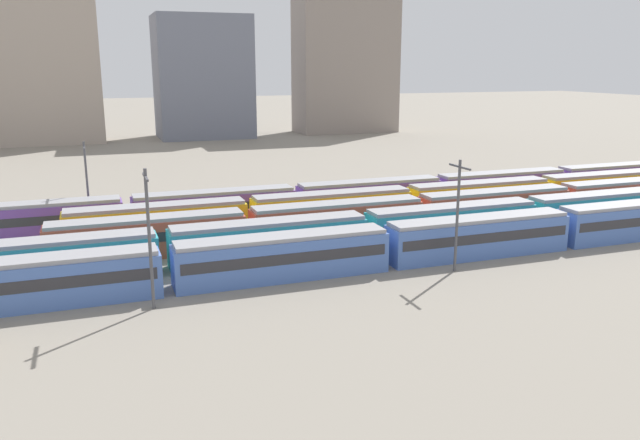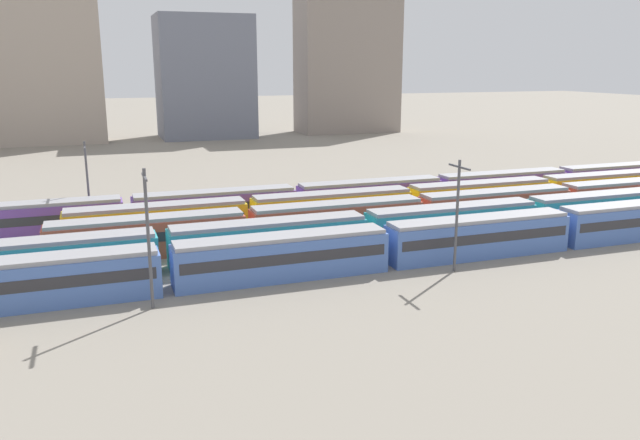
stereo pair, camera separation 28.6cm
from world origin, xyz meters
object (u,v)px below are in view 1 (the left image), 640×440
object	(u,v)px
catenary_pole_0	(458,210)
train_track_1	(365,231)
train_track_2	(420,213)
catenary_pole_1	(87,180)
train_track_4	(370,195)
catenary_pole_2	(149,233)
train_track_3	(544,191)
train_track_0	(562,228)

from	to	relation	value
catenary_pole_0	train_track_1	bearing A→B (deg)	119.67
train_track_2	catenary_pole_0	distance (m)	14.52
catenary_pole_0	catenary_pole_1	bearing A→B (deg)	137.38
train_track_4	catenary_pole_2	size ratio (longest dim) A/B	9.04
train_track_3	catenary_pole_0	distance (m)	30.80
train_track_3	catenary_pole_0	bearing A→B (deg)	-142.22
catenary_pole_0	catenary_pole_2	xyz separation A→B (m)	(-25.37, -0.14, 0.35)
catenary_pole_0	train_track_2	bearing A→B (deg)	74.01
train_track_3	train_track_4	distance (m)	22.11
catenary_pole_2	catenary_pole_1	bearing A→B (deg)	98.49
train_track_0	catenary_pole_0	size ratio (longest dim) A/B	11.61
train_track_1	train_track_3	xyz separation A→B (m)	(28.94, 10.40, 0.00)
train_track_3	train_track_4	xyz separation A→B (m)	(-21.49, 5.20, 0.00)
catenary_pole_0	train_track_3	bearing A→B (deg)	37.78
train_track_2	train_track_1	bearing A→B (deg)	-148.96
catenary_pole_0	train_track_4	bearing A→B (deg)	83.58
train_track_3	catenary_pole_0	size ratio (longest dim) A/B	11.61
catenary_pole_1	train_track_2	bearing A→B (deg)	-22.11
train_track_4	catenary_pole_2	xyz separation A→B (m)	(-28.07, -24.09, 3.83)
train_track_1	catenary_pole_1	size ratio (longest dim) A/B	7.96
train_track_3	catenary_pole_2	bearing A→B (deg)	-159.14
train_track_0	catenary_pole_2	distance (m)	39.52
train_track_1	train_track_4	world-z (taller)	same
catenary_pole_2	train_track_1	bearing A→B (deg)	22.38
train_track_2	train_track_3	bearing A→B (deg)	14.36
train_track_0	train_track_2	xyz separation A→B (m)	(-9.94, 10.40, 0.00)
train_track_4	catenary_pole_1	xyz separation A→B (m)	(-32.13, 3.14, 3.33)
train_track_1	train_track_2	bearing A→B (deg)	31.04
train_track_1	catenary_pole_1	distance (m)	31.16
catenary_pole_2	train_track_2	bearing A→B (deg)	25.08
train_track_1	catenary_pole_2	bearing A→B (deg)	-157.62
catenary_pole_1	train_track_1	bearing A→B (deg)	-37.21
train_track_1	train_track_3	world-z (taller)	same
train_track_4	catenary_pole_2	world-z (taller)	catenary_pole_2
catenary_pole_1	catenary_pole_2	xyz separation A→B (m)	(4.06, -27.22, 0.50)
train_track_1	train_track_3	size ratio (longest dim) A/B	0.66
train_track_1	catenary_pole_2	distance (m)	22.62
train_track_0	train_track_4	world-z (taller)	same
catenary_pole_0	catenary_pole_1	distance (m)	40.00
train_track_3	catenary_pole_1	bearing A→B (deg)	171.16
train_track_0	train_track_4	xyz separation A→B (m)	(-11.13, 20.80, 0.00)
train_track_1	catenary_pole_2	xyz separation A→B (m)	(-20.61, -8.49, 3.83)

